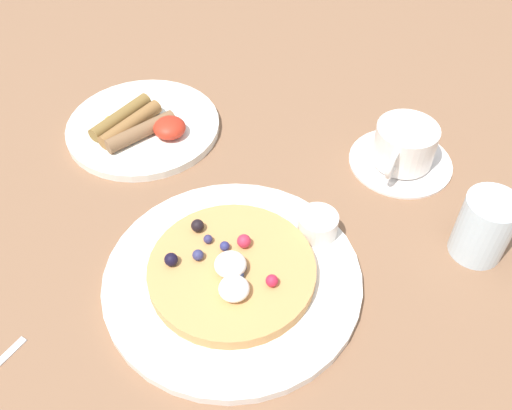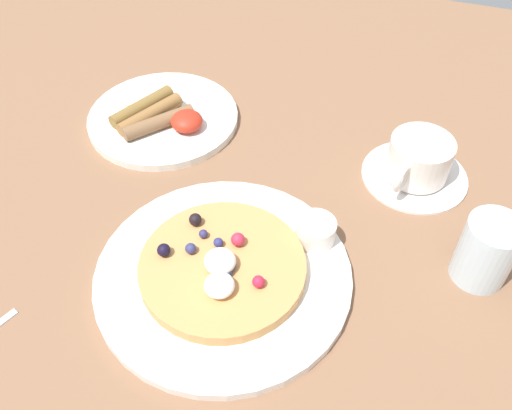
{
  "view_description": "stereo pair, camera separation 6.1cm",
  "coord_description": "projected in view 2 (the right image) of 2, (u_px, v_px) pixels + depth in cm",
  "views": [
    {
      "loc": [
        16.39,
        -40.08,
        52.25
      ],
      "look_at": [
        7.67,
        4.13,
        4.0
      ],
      "focal_mm": 38.89,
      "sensor_mm": 36.0,
      "label": 1
    },
    {
      "loc": [
        22.24,
        -38.51,
        52.25
      ],
      "look_at": [
        7.67,
        4.13,
        4.0
      ],
      "focal_mm": 38.89,
      "sensor_mm": 36.0,
      "label": 2
    }
  ],
  "objects": [
    {
      "name": "syrup_ramekin",
      "position": [
        316.0,
        231.0,
        0.65
      ],
      "size": [
        4.79,
        4.79,
        2.81
      ],
      "color": "white",
      "rests_on": "pancake_plate"
    },
    {
      "name": "fried_breakfast",
      "position": [
        157.0,
        116.0,
        0.81
      ],
      "size": [
        14.47,
        12.63,
        2.74
      ],
      "color": "brown",
      "rests_on": "breakfast_plate"
    },
    {
      "name": "breakfast_plate",
      "position": [
        163.0,
        118.0,
        0.83
      ],
      "size": [
        22.27,
        22.27,
        1.19
      ],
      "primitive_type": "cylinder",
      "color": "white",
      "rests_on": "ground_plane"
    },
    {
      "name": "coffee_saucer",
      "position": [
        414.0,
        175.0,
        0.75
      ],
      "size": [
        14.14,
        14.14,
        0.75
      ],
      "primitive_type": "cylinder",
      "color": "white",
      "rests_on": "ground_plane"
    },
    {
      "name": "pancake_with_berries",
      "position": [
        222.0,
        267.0,
        0.62
      ],
      "size": [
        18.83,
        18.83,
        3.69
      ],
      "color": "tan",
      "rests_on": "pancake_plate"
    },
    {
      "name": "coffee_cup",
      "position": [
        419.0,
        158.0,
        0.72
      ],
      "size": [
        8.3,
        11.0,
        5.43
      ],
      "color": "white",
      "rests_on": "coffee_saucer"
    },
    {
      "name": "pancake_plate",
      "position": [
        223.0,
        275.0,
        0.63
      ],
      "size": [
        29.24,
        29.24,
        1.24
      ],
      "primitive_type": "cylinder",
      "color": "white",
      "rests_on": "ground_plane"
    },
    {
      "name": "water_glass",
      "position": [
        486.0,
        251.0,
        0.61
      ],
      "size": [
        6.22,
        6.22,
        8.37
      ],
      "primitive_type": "cylinder",
      "color": "silver",
      "rests_on": "ground_plane"
    },
    {
      "name": "ground_plane",
      "position": [
        187.0,
        243.0,
        0.69
      ],
      "size": [
        176.82,
        144.72,
        3.0
      ],
      "primitive_type": "cube",
      "color": "brown"
    }
  ]
}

